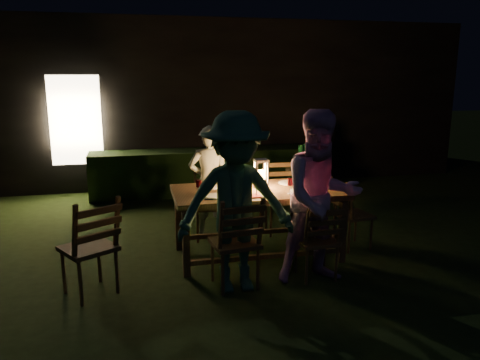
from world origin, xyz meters
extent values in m
plane|color=black|center=(0.00, 0.00, 0.00)|extent=(40.00, 40.00, 0.00)
cube|color=black|center=(0.00, 6.20, 1.60)|extent=(10.00, 4.00, 3.20)
cube|color=#FFE5B2|center=(-2.80, 4.21, 1.35)|extent=(0.90, 0.06, 1.60)
cube|color=black|center=(-0.50, 3.75, 0.40)|extent=(4.20, 0.70, 0.80)
cube|color=#442A16|center=(-0.41, 0.46, 0.80)|extent=(2.00, 1.00, 0.06)
cube|color=#442A16|center=(-1.32, 0.06, 0.37)|extent=(0.08, 0.08, 0.73)
cube|color=#442A16|center=(-1.32, 0.88, 0.37)|extent=(0.08, 0.08, 0.73)
cube|color=#442A16|center=(0.51, 0.05, 0.37)|extent=(0.08, 0.08, 0.73)
cube|color=#442A16|center=(0.51, 0.87, 0.37)|extent=(0.08, 0.08, 0.73)
cube|color=#442A16|center=(-0.86, -0.28, 0.47)|extent=(0.51, 0.49, 0.04)
cube|color=#442A16|center=(-0.83, -0.48, 0.76)|extent=(0.47, 0.21, 0.54)
cube|color=#442A16|center=(0.04, -0.29, 0.42)|extent=(0.41, 0.39, 0.04)
cube|color=#442A16|center=(0.04, -0.46, 0.68)|extent=(0.41, 0.14, 0.48)
cube|color=#442A16|center=(-0.85, 1.22, 0.44)|extent=(0.48, 0.47, 0.04)
cube|color=#442A16|center=(-0.83, 1.40, 0.72)|extent=(0.45, 0.20, 0.51)
cube|color=#442A16|center=(0.15, 1.21, 0.47)|extent=(0.50, 0.48, 0.04)
cube|color=#442A16|center=(0.16, 1.41, 0.76)|extent=(0.47, 0.19, 0.54)
cube|color=#442A16|center=(0.84, 0.46, 0.43)|extent=(0.45, 0.46, 0.04)
cube|color=#442A16|center=(0.67, 0.44, 0.69)|extent=(0.19, 0.43, 0.49)
cube|color=#442A16|center=(-2.31, -0.13, 0.48)|extent=(0.64, 0.63, 0.04)
cube|color=#442A16|center=(-2.20, -0.31, 0.78)|extent=(0.49, 0.38, 0.55)
imported|color=beige|center=(-0.85, 1.29, 0.76)|extent=(0.55, 0.36, 1.52)
imported|color=#CF8EC0|center=(0.04, -0.36, 0.91)|extent=(0.89, 0.69, 1.83)
imported|color=#2E5D44|center=(-0.86, -0.35, 0.91)|extent=(1.18, 0.68, 1.83)
cube|color=white|center=(-0.36, 0.51, 0.85)|extent=(0.15, 0.15, 0.03)
cube|color=white|center=(-0.36, 0.51, 1.17)|extent=(0.16, 0.16, 0.03)
cylinder|color=#FF9E3F|center=(-0.36, 0.51, 0.96)|extent=(0.09, 0.09, 0.18)
cylinder|color=white|center=(-0.95, 0.69, 0.84)|extent=(0.25, 0.25, 0.01)
cylinder|color=white|center=(-0.96, 0.25, 0.84)|extent=(0.25, 0.25, 0.01)
cylinder|color=white|center=(0.05, 0.68, 0.84)|extent=(0.25, 0.25, 0.01)
cylinder|color=white|center=(0.04, 0.24, 0.84)|extent=(0.25, 0.25, 0.01)
cylinder|color=#0F471E|center=(-0.66, 0.46, 0.97)|extent=(0.07, 0.07, 0.28)
cube|color=red|center=(-0.56, 0.14, 0.84)|extent=(0.18, 0.14, 0.01)
cube|color=red|center=(0.14, 0.16, 0.84)|extent=(0.18, 0.14, 0.01)
cube|color=black|center=(-1.03, 0.17, 0.84)|extent=(0.14, 0.07, 0.01)
cylinder|color=brown|center=(0.73, 2.01, 0.69)|extent=(0.53, 0.53, 0.04)
cylinder|color=brown|center=(0.73, 2.01, 0.34)|extent=(0.06, 0.06, 0.69)
cylinder|color=#A5A8AD|center=(0.73, 2.01, 0.82)|extent=(0.30, 0.30, 0.22)
cylinder|color=#0F471E|center=(0.68, 1.97, 0.87)|extent=(0.07, 0.07, 0.32)
cylinder|color=#0F471E|center=(0.78, 2.05, 0.87)|extent=(0.07, 0.07, 0.32)
camera|label=1|loc=(-1.84, -4.72, 2.16)|focal=35.00mm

